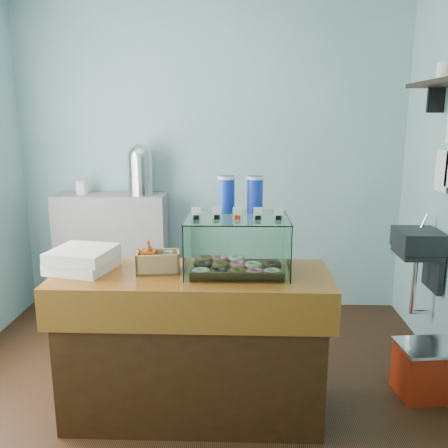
{
  "coord_description": "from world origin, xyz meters",
  "views": [
    {
      "loc": [
        0.28,
        -2.85,
        1.78
      ],
      "look_at": [
        0.18,
        -0.15,
        1.17
      ],
      "focal_mm": 38.0,
      "sensor_mm": 36.0,
      "label": 1
    }
  ],
  "objects_px": {
    "counter": "(193,344)",
    "display_case": "(237,241)",
    "red_cooler": "(428,370)",
    "coffee_urn": "(140,168)"
  },
  "relations": [
    {
      "from": "counter",
      "to": "display_case",
      "type": "height_order",
      "value": "display_case"
    },
    {
      "from": "counter",
      "to": "display_case",
      "type": "xyz_separation_m",
      "value": [
        0.26,
        0.08,
        0.62
      ]
    },
    {
      "from": "display_case",
      "to": "red_cooler",
      "type": "height_order",
      "value": "display_case"
    },
    {
      "from": "coffee_urn",
      "to": "red_cooler",
      "type": "height_order",
      "value": "coffee_urn"
    },
    {
      "from": "display_case",
      "to": "coffee_urn",
      "type": "relative_size",
      "value": 1.31
    },
    {
      "from": "coffee_urn",
      "to": "display_case",
      "type": "bearing_deg",
      "value": -59.7
    },
    {
      "from": "counter",
      "to": "red_cooler",
      "type": "bearing_deg",
      "value": 9.08
    },
    {
      "from": "red_cooler",
      "to": "coffee_urn",
      "type": "bearing_deg",
      "value": 141.23
    },
    {
      "from": "coffee_urn",
      "to": "red_cooler",
      "type": "distance_m",
      "value": 2.75
    },
    {
      "from": "display_case",
      "to": "coffee_urn",
      "type": "bearing_deg",
      "value": 119.73
    }
  ]
}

